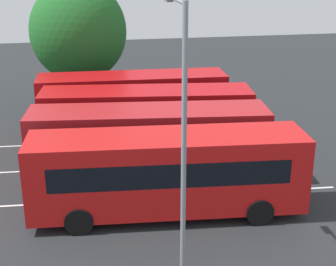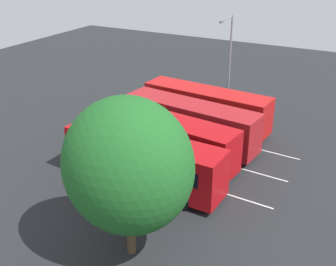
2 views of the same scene
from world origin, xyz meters
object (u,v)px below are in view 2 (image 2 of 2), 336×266
at_px(bus_far_left, 206,107).
at_px(street_lamp, 229,59).
at_px(bus_center_right, 165,138).
at_px(pedestrian, 101,128).
at_px(bus_center_left, 190,122).
at_px(depot_tree, 128,166).
at_px(bus_far_right, 143,159).

relative_size(bus_far_left, street_lamp, 1.25).
relative_size(bus_center_right, street_lamp, 1.26).
bearing_deg(pedestrian, bus_center_left, 11.73).
bearing_deg(street_lamp, depot_tree, 7.67).
bearing_deg(bus_far_left, depot_tree, 105.25).
bearing_deg(bus_center_left, pedestrian, 28.25).
xyz_separation_m(bus_far_right, depot_tree, (-2.87, 5.91, 3.17)).
xyz_separation_m(bus_far_left, depot_tree, (-3.02, 16.20, 3.17)).
bearing_deg(bus_center_right, bus_far_left, -84.41).
bearing_deg(bus_far_right, depot_tree, 118.25).
distance_m(bus_center_left, pedestrian, 7.11).
bearing_deg(bus_far_right, street_lamp, -88.41).
height_order(bus_far_left, bus_center_right, same).
distance_m(street_lamp, depot_tree, 20.32).
bearing_deg(bus_far_right, bus_far_left, -86.86).
xyz_separation_m(pedestrian, depot_tree, (-9.35, 10.08, 3.97)).
height_order(bus_far_left, pedestrian, bus_far_left).
bearing_deg(depot_tree, bus_far_left, -79.45).
relative_size(street_lamp, depot_tree, 1.05).
xyz_separation_m(bus_far_right, pedestrian, (6.48, -4.18, -0.80)).
bearing_deg(bus_far_left, bus_far_right, 95.51).
xyz_separation_m(bus_far_left, bus_far_right, (-0.15, 10.29, 0.00)).
xyz_separation_m(bus_center_left, bus_far_right, (0.08, 6.81, 0.00)).
xyz_separation_m(bus_center_right, street_lamp, (-0.50, -10.77, 3.17)).
distance_m(bus_far_left, street_lamp, 5.07).
relative_size(bus_center_left, depot_tree, 1.31).
bearing_deg(street_lamp, pedestrian, -33.46).
bearing_deg(pedestrian, bus_far_left, 33.79).
xyz_separation_m(bus_center_left, bus_center_right, (0.39, 3.35, 0.00)).
height_order(bus_center_right, street_lamp, street_lamp).
relative_size(bus_far_right, depot_tree, 1.30).
height_order(bus_far_left, depot_tree, depot_tree).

